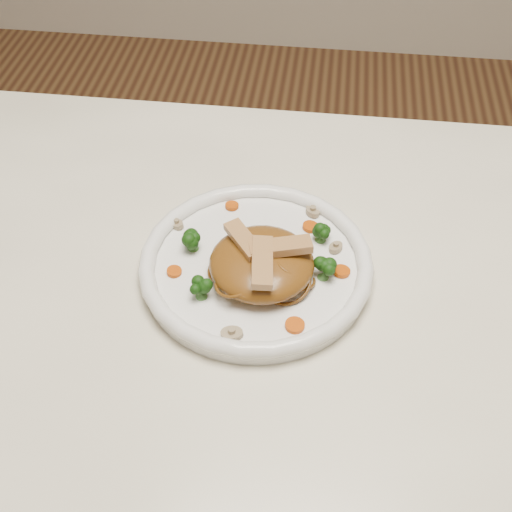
# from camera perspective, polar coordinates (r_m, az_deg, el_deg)

# --- Properties ---
(table) EXTENTS (1.20, 0.80, 0.75)m
(table) POSITION_cam_1_polar(r_m,az_deg,el_deg) (0.87, 4.23, -8.36)
(table) COLOR white
(table) RESTS_ON ground
(plate) EXTENTS (0.32, 0.32, 0.02)m
(plate) POSITION_cam_1_polar(r_m,az_deg,el_deg) (0.81, 0.00, -1.08)
(plate) COLOR white
(plate) RESTS_ON table
(noodle_mound) EXTENTS (0.13, 0.13, 0.04)m
(noodle_mound) POSITION_cam_1_polar(r_m,az_deg,el_deg) (0.78, 0.49, -0.61)
(noodle_mound) COLOR brown
(noodle_mound) RESTS_ON plate
(chicken_a) EXTENTS (0.08, 0.04, 0.01)m
(chicken_a) POSITION_cam_1_polar(r_m,az_deg,el_deg) (0.77, 2.12, 0.78)
(chicken_a) COLOR tan
(chicken_a) RESTS_ON noodle_mound
(chicken_b) EXTENTS (0.05, 0.06, 0.01)m
(chicken_b) POSITION_cam_1_polar(r_m,az_deg,el_deg) (0.78, -1.05, 1.42)
(chicken_b) COLOR tan
(chicken_b) RESTS_ON noodle_mound
(chicken_c) EXTENTS (0.03, 0.07, 0.01)m
(chicken_c) POSITION_cam_1_polar(r_m,az_deg,el_deg) (0.75, 0.54, -0.55)
(chicken_c) COLOR tan
(chicken_c) RESTS_ON noodle_mound
(broccoli_0) EXTENTS (0.03, 0.03, 0.03)m
(broccoli_0) POSITION_cam_1_polar(r_m,az_deg,el_deg) (0.83, 5.58, 2.04)
(broccoli_0) COLOR #18460E
(broccoli_0) RESTS_ON plate
(broccoli_1) EXTENTS (0.03, 0.03, 0.03)m
(broccoli_1) POSITION_cam_1_polar(r_m,az_deg,el_deg) (0.82, -5.44, 1.44)
(broccoli_1) COLOR #18460E
(broccoli_1) RESTS_ON plate
(broccoli_2) EXTENTS (0.03, 0.03, 0.03)m
(broccoli_2) POSITION_cam_1_polar(r_m,az_deg,el_deg) (0.77, -4.73, -2.79)
(broccoli_2) COLOR #18460E
(broccoli_2) RESTS_ON plate
(broccoli_3) EXTENTS (0.03, 0.03, 0.03)m
(broccoli_3) POSITION_cam_1_polar(r_m,az_deg,el_deg) (0.79, 5.82, -1.05)
(broccoli_3) COLOR #18460E
(broccoli_3) RESTS_ON plate
(carrot_0) EXTENTS (0.02, 0.02, 0.00)m
(carrot_0) POSITION_cam_1_polar(r_m,az_deg,el_deg) (0.85, 4.67, 2.51)
(carrot_0) COLOR #BE4906
(carrot_0) RESTS_ON plate
(carrot_1) EXTENTS (0.02, 0.02, 0.00)m
(carrot_1) POSITION_cam_1_polar(r_m,az_deg,el_deg) (0.80, -7.00, -1.33)
(carrot_1) COLOR #BE4906
(carrot_1) RESTS_ON plate
(carrot_2) EXTENTS (0.02, 0.02, 0.00)m
(carrot_2) POSITION_cam_1_polar(r_m,az_deg,el_deg) (0.80, 7.32, -1.30)
(carrot_2) COLOR #BE4906
(carrot_2) RESTS_ON plate
(carrot_3) EXTENTS (0.02, 0.02, 0.00)m
(carrot_3) POSITION_cam_1_polar(r_m,az_deg,el_deg) (0.88, -2.07, 4.31)
(carrot_3) COLOR #BE4906
(carrot_3) RESTS_ON plate
(carrot_4) EXTENTS (0.02, 0.02, 0.00)m
(carrot_4) POSITION_cam_1_polar(r_m,az_deg,el_deg) (0.74, 3.34, -5.93)
(carrot_4) COLOR #BE4906
(carrot_4) RESTS_ON plate
(mushroom_0) EXTENTS (0.03, 0.03, 0.01)m
(mushroom_0) POSITION_cam_1_polar(r_m,az_deg,el_deg) (0.74, -2.07, -6.63)
(mushroom_0) COLOR tan
(mushroom_0) RESTS_ON plate
(mushroom_1) EXTENTS (0.03, 0.03, 0.01)m
(mushroom_1) POSITION_cam_1_polar(r_m,az_deg,el_deg) (0.83, 6.83, 0.73)
(mushroom_1) COLOR tan
(mushroom_1) RESTS_ON plate
(mushroom_2) EXTENTS (0.03, 0.03, 0.01)m
(mushroom_2) POSITION_cam_1_polar(r_m,az_deg,el_deg) (0.86, -6.78, 2.71)
(mushroom_2) COLOR tan
(mushroom_2) RESTS_ON plate
(mushroom_3) EXTENTS (0.03, 0.03, 0.01)m
(mushroom_3) POSITION_cam_1_polar(r_m,az_deg,el_deg) (0.88, 4.87, 3.82)
(mushroom_3) COLOR tan
(mushroom_3) RESTS_ON plate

